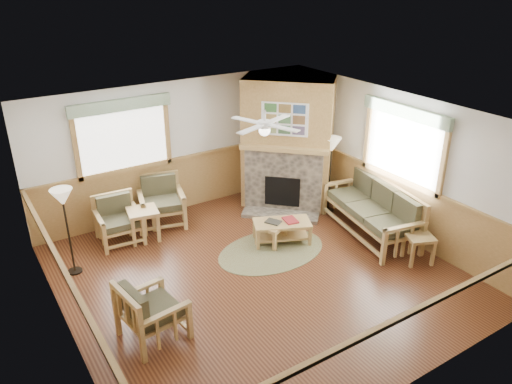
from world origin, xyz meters
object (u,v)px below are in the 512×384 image
coffee_table (282,232)px  end_table_sofa (418,248)px  floor_lamp_right (330,175)px  sofa (371,210)px  armchair_back_right (161,202)px  footstool (271,234)px  armchair_left (152,310)px  end_table_chairs (144,224)px  armchair_back_left (119,221)px  floor_lamp_left (68,232)px

coffee_table → end_table_sofa: (1.59, -1.82, 0.04)m
end_table_sofa → floor_lamp_right: bearing=91.1°
sofa → floor_lamp_right: bearing=-166.8°
floor_lamp_right → end_table_sofa: bearing=-88.9°
armchair_back_right → coffee_table: (1.57, -1.87, -0.27)m
end_table_sofa → footstool: size_ratio=1.10×
armchair_left → floor_lamp_right: floor_lamp_right is taller
coffee_table → footstool: bearing=-170.2°
armchair_back_right → end_table_chairs: size_ratio=1.57×
armchair_back_left → footstool: size_ratio=1.88×
sofa → armchair_left: size_ratio=2.44×
armchair_left → end_table_sofa: 4.63m
armchair_left → floor_lamp_right: bearing=-77.6°
coffee_table → end_table_sofa: end_table_sofa is taller
sofa → coffee_table: 1.74m
armchair_back_right → coffee_table: size_ratio=0.91×
armchair_left → coffee_table: armchair_left is taller
end_table_chairs → end_table_sofa: 4.95m
armchair_left → coffee_table: (2.99, 1.16, -0.23)m
armchair_left → end_table_chairs: armchair_left is taller
armchair_back_right → footstool: bearing=-38.1°
sofa → armchair_left: bearing=-72.6°
armchair_left → floor_lamp_left: size_ratio=0.57×
armchair_back_left → footstool: 2.81m
armchair_back_right → sofa: bearing=-23.6°
armchair_back_right → armchair_left: (-1.42, -3.02, -0.03)m
end_table_chairs → footstool: end_table_chairs is taller
floor_lamp_left → floor_lamp_right: size_ratio=0.95×
end_table_sofa → armchair_back_left: bearing=139.8°
sofa → floor_lamp_right: floor_lamp_right is taller
floor_lamp_left → armchair_back_right: bearing=22.5°
armchair_back_left → armchair_left: 2.84m
end_table_sofa → end_table_chairs: bearing=138.2°
armchair_back_left → end_table_sofa: (4.10, -3.46, -0.18)m
floor_lamp_left → floor_lamp_right: bearing=-6.2°
sofa → floor_lamp_left: floor_lamp_left is taller
armchair_back_right → floor_lamp_left: (-1.94, -0.80, 0.29)m
armchair_left → end_table_chairs: (0.89, 2.64, -0.14)m
armchair_left → footstool: (2.79, 1.21, -0.24)m
floor_lamp_left → end_table_chairs: bearing=16.6°
footstool → sofa: bearing=-21.2°
sofa → armchair_left: (-4.58, -0.52, -0.05)m
floor_lamp_left → sofa: bearing=-18.5°
sofa → end_table_chairs: 4.27m
end_table_chairs → footstool: bearing=-36.9°
armchair_left → floor_lamp_left: bearing=5.3°
coffee_table → floor_lamp_left: 3.71m
armchair_back_left → floor_lamp_left: floor_lamp_left is taller
sofa → coffee_table: (-1.59, 0.64, -0.29)m
armchair_back_left → end_table_chairs: armchair_back_left is taller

